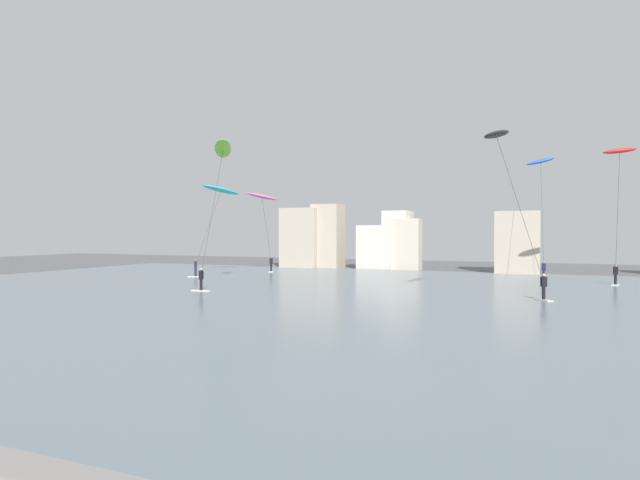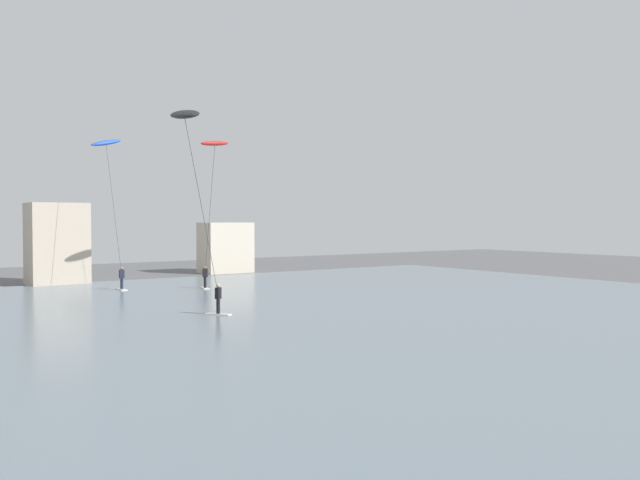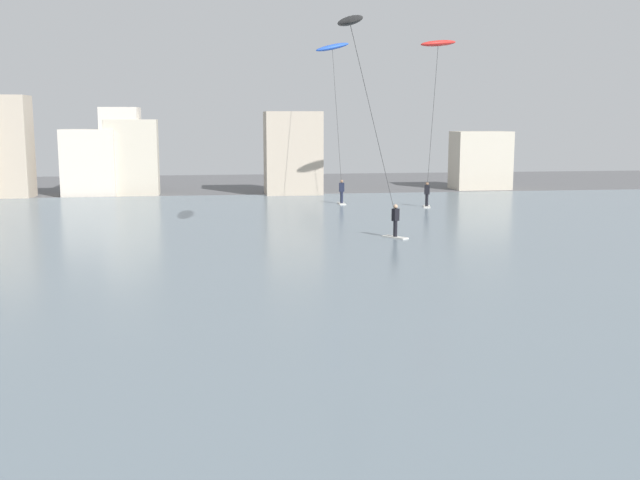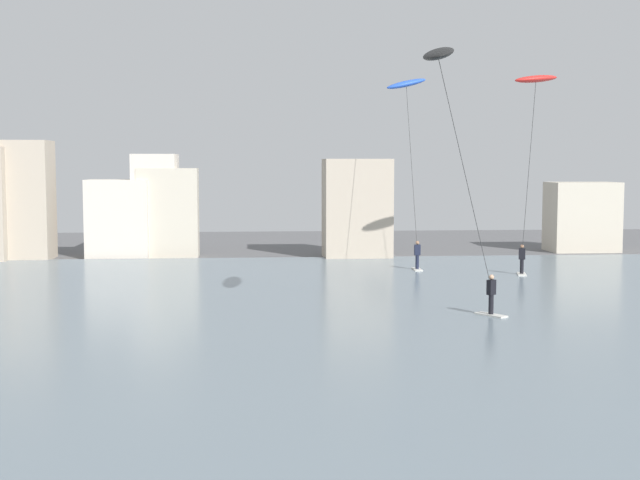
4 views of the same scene
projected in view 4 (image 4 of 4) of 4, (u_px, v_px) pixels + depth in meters
water_bay at (317, 337)px, 31.06m from camera, size 84.00×52.00×0.10m
far_shore_buildings at (191, 208)px, 57.59m from camera, size 45.13×6.16×7.59m
kitesurfer_red at (534, 108)px, 45.93m from camera, size 2.58×3.00×10.69m
kitesurfer_blue at (408, 109)px, 51.27m from camera, size 2.63×3.61×11.15m
kitesurfer_black at (443, 74)px, 32.49m from camera, size 4.14×4.44×10.67m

